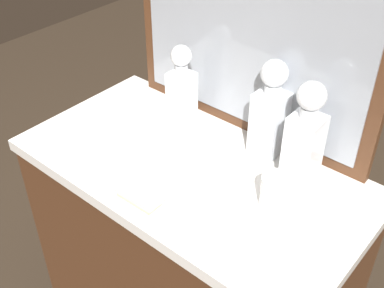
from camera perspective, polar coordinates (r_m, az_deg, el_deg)
dresser at (r=1.76m, az=-0.00°, el=-13.68°), size 1.06×0.56×0.88m
dresser_mirror at (r=1.46m, az=6.83°, el=12.80°), size 0.85×0.03×0.67m
crystal_decanter_right at (r=1.57m, az=-1.21°, el=5.79°), size 0.07×0.07×0.28m
crystal_decanter_front at (r=1.46m, az=9.02°, el=3.13°), size 0.09×0.09×0.31m
crystal_decanter_far_right at (r=1.37m, az=12.93°, el=0.29°), size 0.09×0.09×0.31m
crystal_tumbler_center at (r=1.31m, az=9.78°, el=-5.79°), size 0.09×0.09×0.10m
silver_brush_far_right at (r=1.34m, az=-6.17°, el=-6.15°), size 0.13×0.06×0.02m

